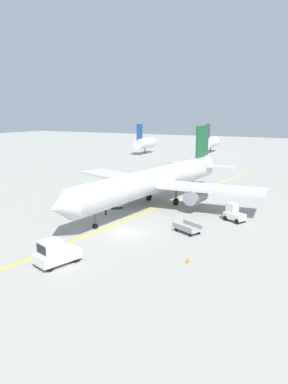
{
  "coord_description": "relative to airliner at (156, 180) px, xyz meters",
  "views": [
    {
      "loc": [
        17.33,
        -30.63,
        12.29
      ],
      "look_at": [
        -1.96,
        8.01,
        2.5
      ],
      "focal_mm": 33.31,
      "sensor_mm": 36.0,
      "label": 1
    }
  ],
  "objects": [
    {
      "name": "ground_plane",
      "position": [
        1.88,
        -11.55,
        -3.42
      ],
      "size": [
        300.0,
        300.0,
        0.0
      ],
      "primitive_type": "plane",
      "color": "#9E9B93"
    },
    {
      "name": "taxi_line_yellow",
      "position": [
        -0.08,
        -6.55,
        -3.41
      ],
      "size": [
        11.96,
        79.19,
        0.01
      ],
      "primitive_type": "cube",
      "rotation": [
        0.0,
        0.0,
        -0.15
      ],
      "color": "yellow",
      "rests_on": "ground"
    },
    {
      "name": "airliner",
      "position": [
        0.0,
        0.0,
        0.0
      ],
      "size": [
        28.31,
        35.29,
        10.1
      ],
      "color": "silver",
      "rests_on": "ground"
    },
    {
      "name": "pushback_tug",
      "position": [
        0.56,
        -21.07,
        -2.42
      ],
      "size": [
        2.92,
        4.01,
        2.2
      ],
      "color": "silver",
      "rests_on": "ground"
    },
    {
      "name": "baggage_tug_near_wing",
      "position": [
        10.93,
        -2.61,
        -2.49
      ],
      "size": [
        2.73,
        2.27,
        2.1
      ],
      "color": "silver",
      "rests_on": "ground"
    },
    {
      "name": "belt_loader_forward_hold",
      "position": [
        -4.86,
        -2.72,
        -2.64
      ],
      "size": [
        4.18,
        4.62,
        2.59
      ],
      "color": "silver",
      "rests_on": "ground"
    },
    {
      "name": "baggage_cart_loaded",
      "position": [
        7.53,
        -8.75,
        -2.95
      ],
      "size": [
        3.72,
        2.64,
        0.94
      ],
      "color": "#A5A5A8",
      "rests_on": "ground"
    },
    {
      "name": "ground_crew_marshaller",
      "position": [
        -3.56,
        -7.0,
        -2.51
      ],
      "size": [
        0.36,
        0.24,
        1.7
      ],
      "color": "#26262D",
      "rests_on": "ground"
    },
    {
      "name": "safety_cone_nose_left",
      "position": [
        10.13,
        -15.9,
        -3.2
      ],
      "size": [
        0.36,
        0.36,
        0.44
      ],
      "primitive_type": "cone",
      "color": "orange",
      "rests_on": "ground"
    },
    {
      "name": "safety_cone_nose_right",
      "position": [
        9.67,
        -0.55,
        -3.2
      ],
      "size": [
        0.36,
        0.36,
        0.44
      ],
      "primitive_type": "cone",
      "color": "orange",
      "rests_on": "ground"
    },
    {
      "name": "distant_aircraft_far_left",
      "position": [
        -27.8,
        52.52,
        -0.2
      ],
      "size": [
        3.0,
        10.1,
        8.8
      ],
      "color": "silver",
      "rests_on": "ground"
    },
    {
      "name": "distant_aircraft_mid_left",
      "position": [
        -11.19,
        64.22,
        -0.2
      ],
      "size": [
        3.0,
        10.1,
        8.8
      ],
      "color": "silver",
      "rests_on": "ground"
    }
  ]
}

